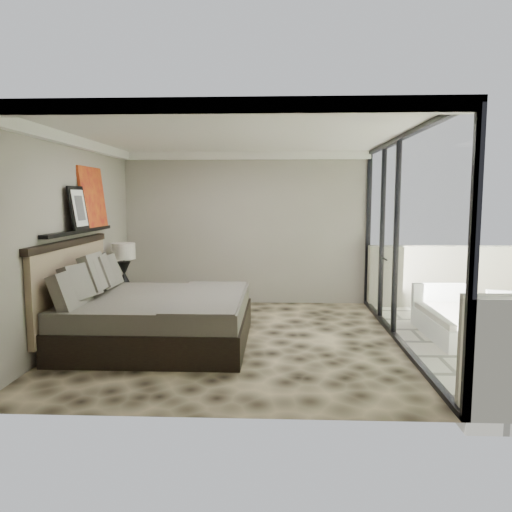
{
  "coord_description": "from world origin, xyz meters",
  "views": [
    {
      "loc": [
        0.59,
        -6.75,
        1.96
      ],
      "look_at": [
        0.28,
        0.4,
        1.13
      ],
      "focal_mm": 35.0,
      "sensor_mm": 36.0,
      "label": 1
    }
  ],
  "objects_px": {
    "nightstand": "(126,301)",
    "lounger": "(455,323)",
    "table_lamp": "(124,258)",
    "ottoman": "(505,310)",
    "bed": "(151,315)"
  },
  "relations": [
    {
      "from": "bed",
      "to": "ottoman",
      "type": "distance_m",
      "value": 5.31
    },
    {
      "from": "nightstand",
      "to": "ottoman",
      "type": "bearing_deg",
      "value": 8.89
    },
    {
      "from": "table_lamp",
      "to": "lounger",
      "type": "distance_m",
      "value": 5.24
    },
    {
      "from": "nightstand",
      "to": "table_lamp",
      "type": "height_order",
      "value": "table_lamp"
    },
    {
      "from": "nightstand",
      "to": "lounger",
      "type": "relative_size",
      "value": 0.3
    },
    {
      "from": "bed",
      "to": "nightstand",
      "type": "distance_m",
      "value": 1.77
    },
    {
      "from": "nightstand",
      "to": "lounger",
      "type": "height_order",
      "value": "lounger"
    },
    {
      "from": "bed",
      "to": "table_lamp",
      "type": "bearing_deg",
      "value": 118.49
    },
    {
      "from": "ottoman",
      "to": "lounger",
      "type": "relative_size",
      "value": 0.31
    },
    {
      "from": "bed",
      "to": "table_lamp",
      "type": "relative_size",
      "value": 3.44
    },
    {
      "from": "nightstand",
      "to": "lounger",
      "type": "bearing_deg",
      "value": 1.42
    },
    {
      "from": "table_lamp",
      "to": "ottoman",
      "type": "bearing_deg",
      "value": -4.13
    },
    {
      "from": "table_lamp",
      "to": "nightstand",
      "type": "bearing_deg",
      "value": 50.21
    },
    {
      "from": "bed",
      "to": "ottoman",
      "type": "xyz_separation_m",
      "value": [
        5.19,
        1.12,
        -0.13
      ]
    },
    {
      "from": "table_lamp",
      "to": "lounger",
      "type": "bearing_deg",
      "value": -11.59
    }
  ]
}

